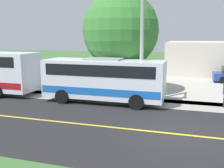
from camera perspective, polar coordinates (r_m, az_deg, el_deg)
The scene contains 8 objects.
ground_plane at distance 11.83m, azimuth 14.87°, elevation -10.73°, with size 120.00×120.00×0.00m, color #3D6633.
road_surface at distance 11.83m, azimuth 14.87°, elevation -10.71°, with size 8.00×100.00×0.01m, color black.
sidewalk at distance 16.79m, azimuth 15.57°, elevation -4.44°, with size 2.40×100.00×0.01m, color #9E9991.
parking_lot_surface at distance 23.99m, azimuth 23.22°, elevation -0.50°, with size 14.00×36.00×0.01m, color #B2ADA3.
road_centre_line at distance 11.83m, azimuth 14.88°, elevation -10.69°, with size 0.16×100.00×0.00m, color gold.
shuttle_bus_front at distance 16.62m, azimuth -1.84°, elevation 1.31°, with size 2.61×7.83×2.85m.
street_light_pole at distance 16.19m, azimuth 6.53°, elevation 9.95°, with size 1.97×0.24×7.36m.
tree_curbside at distance 19.12m, azimuth 1.90°, elevation 11.68°, with size 5.53×5.53×7.39m.
Camera 1 is at (11.06, 0.24, 4.20)m, focal length 41.51 mm.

